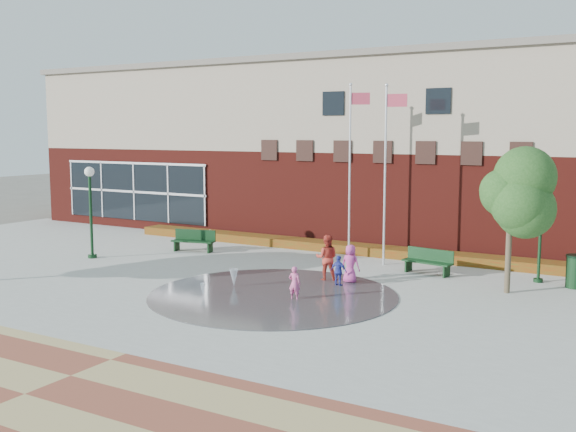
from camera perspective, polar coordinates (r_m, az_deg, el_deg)
The scene contains 20 objects.
ground at distance 20.47m, azimuth -5.71°, elevation -8.46°, with size 120.00×120.00×0.00m, color #666056.
plaza_concrete at distance 23.71m, azimuth 0.00°, elevation -6.24°, with size 46.00×18.00×0.01m, color #A8A8A0.
paver_band at distance 15.65m, azimuth -21.40°, elevation -13.91°, with size 46.00×6.00×0.01m, color brown.
splash_pad at distance 22.88m, azimuth -1.27°, elevation -6.74°, with size 8.40×8.40×0.01m, color #383A3D.
library_building at distance 35.38m, azimuth 11.12°, elevation 5.65°, with size 44.40×10.40×9.20m.
flower_bed at distance 30.38m, azimuth 7.25°, elevation -3.32°, with size 26.00×1.20×0.40m, color #A71607.
flagpole_left at distance 28.93m, azimuth 5.34°, elevation 4.55°, with size 0.83×0.40×7.54m.
flagpole_right at distance 27.73m, azimuth 8.32°, elevation 4.30°, with size 0.91×0.23×7.42m.
lamp_left at distance 30.32m, azimuth -16.38°, elevation 1.16°, with size 0.42×0.42×4.00m.
lamp_right at distance 26.05m, azimuth 20.61°, elevation -0.57°, with size 0.37×0.37×3.54m.
bench_left at distance 31.22m, azimuth -8.01°, elevation -2.44°, with size 2.09×1.00×1.01m.
bench_mid at distance 26.63m, azimuth 11.72°, elevation -4.20°, with size 2.04×0.88×0.99m.
trash_can at distance 25.85m, azimuth 23.20°, elevation -4.34°, with size 0.72×0.72×1.19m.
tree_mid at distance 23.82m, azimuth 18.35°, elevation 1.83°, with size 2.79×2.79×4.71m.
water_jet_a at distance 24.11m, azimuth -4.60°, elevation -6.05°, with size 0.32×0.32×0.63m, color white.
water_jet_b at distance 22.91m, azimuth -7.20°, elevation -6.78°, with size 0.19×0.19×0.42m, color white.
child_splash at distance 22.16m, azimuth 0.56°, elevation -5.71°, with size 0.41×0.27×1.13m, color #D85693.
adult_red at distance 24.98m, azimuth 3.31°, elevation -3.56°, with size 0.83×0.65×1.72m, color #BF372A.
adult_pink at distance 24.68m, azimuth 5.30°, elevation -4.06°, with size 0.69×0.45×1.42m, color #C73E93.
child_blue at distance 24.12m, azimuth 4.31°, elevation -4.67°, with size 0.66×0.27×1.12m, color #333CAC.
Camera 1 is at (11.62, -15.92, 5.50)m, focal length 42.00 mm.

